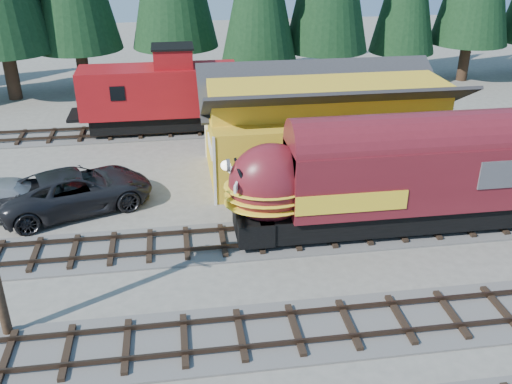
{
  "coord_description": "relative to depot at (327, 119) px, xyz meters",
  "views": [
    {
      "loc": [
        -7.64,
        -16.38,
        12.27
      ],
      "look_at": [
        -4.6,
        4.0,
        2.26
      ],
      "focal_mm": 40.0,
      "sensor_mm": 36.0,
      "label": 1
    }
  ],
  "objects": [
    {
      "name": "ground",
      "position": [
        0.0,
        -10.5,
        -2.96
      ],
      "size": [
        120.0,
        120.0,
        0.0
      ],
      "primitive_type": "plane",
      "color": "#6B665B",
      "rests_on": "ground"
    },
    {
      "name": "track_spur",
      "position": [
        -10.0,
        7.5,
        -2.9
      ],
      "size": [
        32.0,
        3.2,
        0.33
      ],
      "color": "#4C4947",
      "rests_on": "ground"
    },
    {
      "name": "depot",
      "position": [
        0.0,
        0.0,
        0.0
      ],
      "size": [
        12.8,
        7.0,
        5.3
      ],
      "color": "yellow",
      "rests_on": "ground"
    },
    {
      "name": "locomotive",
      "position": [
        1.09,
        -6.5,
        -0.63
      ],
      "size": [
        14.47,
        2.88,
        3.93
      ],
      "color": "black",
      "rests_on": "ground"
    },
    {
      "name": "caboose",
      "position": [
        -8.42,
        7.5,
        -0.5
      ],
      "size": [
        9.48,
        2.75,
        4.93
      ],
      "color": "black",
      "rests_on": "ground"
    },
    {
      "name": "pickup_truck_a",
      "position": [
        -12.34,
        -2.46,
        -2.0
      ],
      "size": [
        7.58,
        5.36,
        1.92
      ],
      "primitive_type": "imported",
      "rotation": [
        0.0,
        0.0,
        1.92
      ],
      "color": "black",
      "rests_on": "ground"
    },
    {
      "name": "pickup_truck_b",
      "position": [
        -15.08,
        -2.66,
        -2.13
      ],
      "size": [
        5.83,
        2.52,
        1.67
      ],
      "primitive_type": "imported",
      "rotation": [
        0.0,
        0.0,
        1.6
      ],
      "color": "#9A9DA2",
      "rests_on": "ground"
    }
  ]
}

